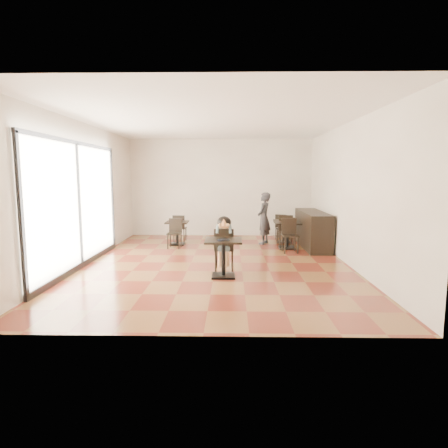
{
  "coord_description": "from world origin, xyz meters",
  "views": [
    {
      "loc": [
        0.36,
        -8.5,
        2.03
      ],
      "look_at": [
        0.2,
        -0.7,
        1.0
      ],
      "focal_mm": 30.0,
      "sensor_mm": 36.0,
      "label": 1
    }
  ],
  "objects_px": {
    "chair_mid_b": "(290,236)",
    "child_table": "(223,258)",
    "child_chair": "(224,249)",
    "chair_mid_a": "(284,230)",
    "cafe_table_mid": "(287,235)",
    "chair_back_b": "(287,232)",
    "chair_back_a": "(282,227)",
    "chair_left_a": "(180,228)",
    "cafe_table_left": "(177,233)",
    "child": "(224,243)",
    "cafe_table_back": "(284,231)",
    "adult_patron": "(264,218)",
    "chair_left_b": "(174,234)"
  },
  "relations": [
    {
      "from": "chair_back_a",
      "to": "cafe_table_back",
      "type": "bearing_deg",
      "value": 111.84
    },
    {
      "from": "child_table",
      "to": "chair_mid_b",
      "type": "relative_size",
      "value": 0.86
    },
    {
      "from": "child_table",
      "to": "chair_back_a",
      "type": "bearing_deg",
      "value": 68.59
    },
    {
      "from": "cafe_table_mid",
      "to": "chair_back_a",
      "type": "height_order",
      "value": "chair_back_a"
    },
    {
      "from": "chair_back_a",
      "to": "chair_back_b",
      "type": "xyz_separation_m",
      "value": [
        0.0,
        -1.1,
        0.0
      ]
    },
    {
      "from": "adult_patron",
      "to": "child",
      "type": "bearing_deg",
      "value": 2.07
    },
    {
      "from": "chair_mid_b",
      "to": "chair_left_a",
      "type": "relative_size",
      "value": 1.08
    },
    {
      "from": "cafe_table_mid",
      "to": "child_table",
      "type": "bearing_deg",
      "value": -119.87
    },
    {
      "from": "chair_mid_b",
      "to": "child_table",
      "type": "bearing_deg",
      "value": -128.68
    },
    {
      "from": "child",
      "to": "child_chair",
      "type": "bearing_deg",
      "value": 0.0
    },
    {
      "from": "chair_left_a",
      "to": "chair_left_b",
      "type": "bearing_deg",
      "value": 93.83
    },
    {
      "from": "child_table",
      "to": "cafe_table_mid",
      "type": "relative_size",
      "value": 1.03
    },
    {
      "from": "child_table",
      "to": "chair_back_a",
      "type": "relative_size",
      "value": 0.95
    },
    {
      "from": "cafe_table_left",
      "to": "chair_back_b",
      "type": "relative_size",
      "value": 0.85
    },
    {
      "from": "child_chair",
      "to": "chair_left_b",
      "type": "relative_size",
      "value": 1.12
    },
    {
      "from": "cafe_table_mid",
      "to": "chair_back_b",
      "type": "bearing_deg",
      "value": 81.74
    },
    {
      "from": "child_table",
      "to": "chair_mid_b",
      "type": "xyz_separation_m",
      "value": [
        1.7,
        2.4,
        0.06
      ]
    },
    {
      "from": "chair_mid_a",
      "to": "chair_back_b",
      "type": "distance_m",
      "value": 0.14
    },
    {
      "from": "cafe_table_mid",
      "to": "cafe_table_back",
      "type": "relative_size",
      "value": 1.11
    },
    {
      "from": "child",
      "to": "chair_back_a",
      "type": "relative_size",
      "value": 1.44
    },
    {
      "from": "cafe_table_back",
      "to": "chair_mid_b",
      "type": "height_order",
      "value": "chair_mid_b"
    },
    {
      "from": "child_table",
      "to": "cafe_table_left",
      "type": "relative_size",
      "value": 1.12
    },
    {
      "from": "cafe_table_mid",
      "to": "chair_mid_b",
      "type": "distance_m",
      "value": 0.56
    },
    {
      "from": "child_table",
      "to": "cafe_table_mid",
      "type": "xyz_separation_m",
      "value": [
        1.7,
        2.95,
        -0.01
      ]
    },
    {
      "from": "adult_patron",
      "to": "cafe_table_back",
      "type": "bearing_deg",
      "value": 136.61
    },
    {
      "from": "cafe_table_back",
      "to": "chair_back_a",
      "type": "distance_m",
      "value": 0.55
    },
    {
      "from": "child",
      "to": "adult_patron",
      "type": "height_order",
      "value": "adult_patron"
    },
    {
      "from": "cafe_table_left",
      "to": "chair_left_a",
      "type": "distance_m",
      "value": 0.55
    },
    {
      "from": "child_table",
      "to": "cafe_table_left",
      "type": "bearing_deg",
      "value": 112.36
    },
    {
      "from": "cafe_table_mid",
      "to": "chair_left_b",
      "type": "bearing_deg",
      "value": -179.28
    },
    {
      "from": "child_table",
      "to": "cafe_table_back",
      "type": "xyz_separation_m",
      "value": [
        1.76,
        3.94,
        -0.05
      ]
    },
    {
      "from": "child",
      "to": "adult_patron",
      "type": "distance_m",
      "value": 3.29
    },
    {
      "from": "cafe_table_mid",
      "to": "chair_back_b",
      "type": "relative_size",
      "value": 0.92
    },
    {
      "from": "chair_back_a",
      "to": "chair_mid_b",
      "type": "bearing_deg",
      "value": 110.1
    },
    {
      "from": "cafe_table_left",
      "to": "child_table",
      "type": "bearing_deg",
      "value": -67.64
    },
    {
      "from": "child",
      "to": "chair_mid_b",
      "type": "distance_m",
      "value": 2.52
    },
    {
      "from": "child_chair",
      "to": "chair_mid_a",
      "type": "height_order",
      "value": "child_chair"
    },
    {
      "from": "child_chair",
      "to": "chair_mid_a",
      "type": "relative_size",
      "value": 1.03
    },
    {
      "from": "cafe_table_left",
      "to": "chair_back_b",
      "type": "bearing_deg",
      "value": -1.36
    },
    {
      "from": "child_table",
      "to": "chair_left_a",
      "type": "xyz_separation_m",
      "value": [
        -1.43,
        4.01,
        0.03
      ]
    },
    {
      "from": "child_table",
      "to": "chair_mid_a",
      "type": "bearing_deg",
      "value": 64.16
    },
    {
      "from": "cafe_table_left",
      "to": "cafe_table_back",
      "type": "distance_m",
      "value": 3.22
    },
    {
      "from": "child",
      "to": "chair_mid_b",
      "type": "relative_size",
      "value": 1.3
    },
    {
      "from": "cafe_table_mid",
      "to": "cafe_table_back",
      "type": "height_order",
      "value": "cafe_table_mid"
    },
    {
      "from": "cafe_table_left",
      "to": "cafe_table_back",
      "type": "height_order",
      "value": "cafe_table_left"
    },
    {
      "from": "cafe_table_back",
      "to": "chair_back_b",
      "type": "relative_size",
      "value": 0.83
    },
    {
      "from": "chair_mid_b",
      "to": "child",
      "type": "bearing_deg",
      "value": -135.93
    },
    {
      "from": "chair_left_a",
      "to": "child",
      "type": "bearing_deg",
      "value": 116.19
    },
    {
      "from": "cafe_table_back",
      "to": "child",
      "type": "bearing_deg",
      "value": -117.44
    },
    {
      "from": "child",
      "to": "cafe_table_left",
      "type": "height_order",
      "value": "child"
    }
  ]
}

